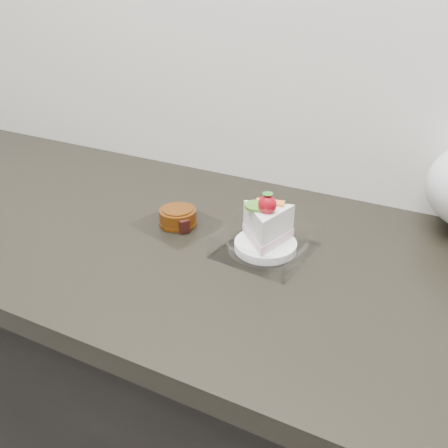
% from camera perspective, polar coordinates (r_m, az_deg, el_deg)
% --- Properties ---
extents(counter, '(2.04, 0.64, 0.90)m').
position_cam_1_polar(counter, '(1.22, 0.19, -21.08)').
color(counter, black).
rests_on(counter, ground).
extents(cake_tray, '(0.17, 0.17, 0.12)m').
position_cam_1_polar(cake_tray, '(0.90, 4.81, -1.34)').
color(cake_tray, white).
rests_on(cake_tray, counter).
extents(mooncake_wrap, '(0.18, 0.17, 0.04)m').
position_cam_1_polar(mooncake_wrap, '(1.00, -5.26, 0.64)').
color(mooncake_wrap, white).
rests_on(mooncake_wrap, counter).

